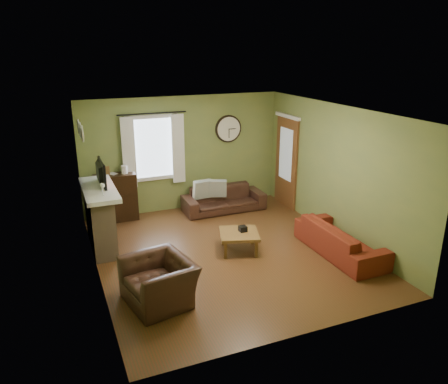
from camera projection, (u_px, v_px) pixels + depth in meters
name	position (u px, v px, depth m)	size (l,w,h in m)	color
floor	(227.00, 253.00, 8.07)	(4.60, 5.20, 0.00)	#543219
ceiling	(228.00, 112.00, 7.24)	(4.60, 5.20, 0.00)	white
wall_left	(92.00, 203.00, 6.83)	(0.00, 5.20, 2.60)	olive
wall_right	(336.00, 172.00, 8.49)	(0.00, 5.20, 2.60)	olive
wall_back	(183.00, 154.00, 9.94)	(4.60, 0.00, 2.60)	olive
wall_front	(309.00, 246.00, 5.38)	(4.60, 0.00, 2.60)	olive
fireplace	(100.00, 220.00, 8.15)	(0.40, 1.40, 1.10)	tan
firebox	(111.00, 230.00, 8.30)	(0.04, 0.60, 0.55)	black
mantel	(99.00, 190.00, 7.97)	(0.58, 1.60, 0.08)	white
tv	(98.00, 176.00, 8.04)	(0.60, 0.08, 0.35)	black
tv_screen	(102.00, 173.00, 8.05)	(0.02, 0.62, 0.36)	#994C3F
medallion_left	(82.00, 134.00, 7.23)	(0.28, 0.28, 0.03)	white
medallion_mid	(80.00, 130.00, 7.54)	(0.28, 0.28, 0.03)	white
medallion_right	(79.00, 127.00, 7.85)	(0.28, 0.28, 0.03)	white
window_pane	(153.00, 148.00, 9.60)	(1.00, 0.02, 1.30)	silver
curtain_rod	(152.00, 113.00, 9.27)	(0.03, 0.03, 1.50)	black
curtain_left	(129.00, 153.00, 9.33)	(0.28, 0.04, 1.55)	white
curtain_right	(178.00, 149.00, 9.73)	(0.28, 0.04, 1.55)	white
wall_clock	(229.00, 129.00, 10.13)	(0.64, 0.06, 0.64)	white
door	(286.00, 162.00, 10.18)	(0.05, 0.90, 2.10)	brown
bookshelf	(116.00, 198.00, 9.43)	(0.87, 0.37, 1.04)	black
book	(110.00, 179.00, 9.26)	(0.15, 0.20, 0.02)	brown
sofa_brown	(224.00, 199.00, 10.08)	(1.88, 0.73, 0.55)	#361F17
pillow_left	(202.00, 189.00, 9.87)	(0.42, 0.13, 0.42)	gray
pillow_right	(218.00, 188.00, 9.93)	(0.40, 0.12, 0.40)	gray
sofa_red	(340.00, 239.00, 7.96)	(1.95, 0.76, 0.57)	maroon
armchair	(159.00, 282.00, 6.44)	(1.03, 0.90, 0.67)	#361F17
coffee_table	(239.00, 242.00, 8.10)	(0.69, 0.69, 0.37)	brown
tissue_box	(243.00, 230.00, 8.08)	(0.13, 0.13, 0.10)	black
wine_glass_a	(103.00, 190.00, 7.48)	(0.08, 0.08, 0.22)	white
wine_glass_b	(102.00, 189.00, 7.59)	(0.07, 0.07, 0.19)	white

